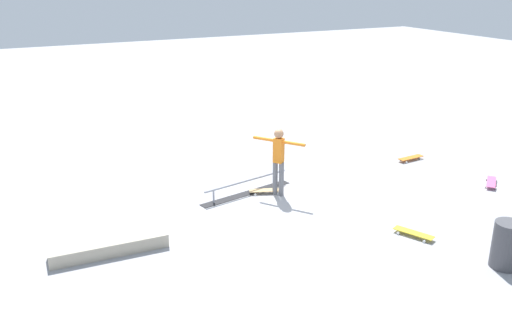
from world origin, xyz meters
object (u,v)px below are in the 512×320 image
Objects in this scene: grind_rail at (247,188)px; loose_skateboard_pink at (491,182)px; skate_ledge at (109,246)px; skater_main at (279,157)px; loose_skateboard_yellow at (414,233)px; skateboard_main at (266,190)px; loose_skateboard_orange at (411,158)px; trash_bin at (507,245)px.

loose_skateboard_pink is (-5.61, 2.17, -0.08)m from grind_rail.
skater_main is (-4.13, -1.02, 0.80)m from skate_ledge.
skate_ledge reaches higher than loose_skateboard_yellow.
skateboard_main is 4.67m from loose_skateboard_orange.
grind_rail is at bearing -156.12° from skater_main.
loose_skateboard_orange is (-4.66, -0.31, 0.00)m from skateboard_main.
skater_main is 1.98× the size of loose_skateboard_yellow.
skate_ledge is 1.34× the size of skater_main.
skater_main is 5.09m from trash_bin.
trash_bin is (2.42, 5.13, 0.35)m from loose_skateboard_orange.
skateboard_main is 3.61m from loose_skateboard_yellow.
skateboard_main is 1.10× the size of loose_skateboard_pink.
loose_skateboard_orange is at bearing -116.51° from loose_skateboard_pink.
grind_rail reaches higher than loose_skateboard_pink.
loose_skateboard_orange is at bearing -169.98° from skate_ledge.
grind_rail is 3.97m from loose_skateboard_yellow.
skate_ledge is 2.52× the size of trash_bin.
loose_skateboard_yellow is 1.76m from trash_bin.
skate_ledge reaches higher than skateboard_main.
loose_skateboard_orange is at bearing 114.84° from loose_skateboard_yellow.
skate_ledge is 4.33m from skater_main.
skater_main reaches higher than loose_skateboard_orange.
loose_skateboard_pink is at bearing 34.88° from skater_main.
trash_bin is at bearing 4.75° from loose_skateboard_pink.
skater_main reaches higher than loose_skateboard_pink.
grind_rail reaches higher than loose_skateboard_yellow.
loose_skateboard_yellow is at bearing 109.63° from grind_rail.
skate_ledge reaches higher than loose_skateboard_pink.
grind_rail reaches higher than skate_ledge.
skater_main is (-0.64, 0.38, 0.78)m from grind_rail.
skateboard_main is at bearing -177.86° from loose_skateboard_yellow.
grind_rail is at bearing 177.12° from loose_skateboard_orange.
trash_bin reaches higher than grind_rail.
skateboard_main and loose_skateboard_orange have the same top height.
loose_skateboard_pink is at bearing -135.92° from trash_bin.
trash_bin is at bearing -2.42° from loose_skateboard_yellow.
grind_rail is at bearing -61.97° from trash_bin.
skate_ledge is 2.65× the size of loose_skateboard_yellow.
trash_bin is (-2.24, 4.83, 0.35)m from skateboard_main.
grind_rail is 3.03× the size of loose_skateboard_orange.
skateboard_main and loose_skateboard_yellow have the same top height.
loose_skateboard_orange is (-8.59, -1.52, -0.06)m from skate_ledge.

